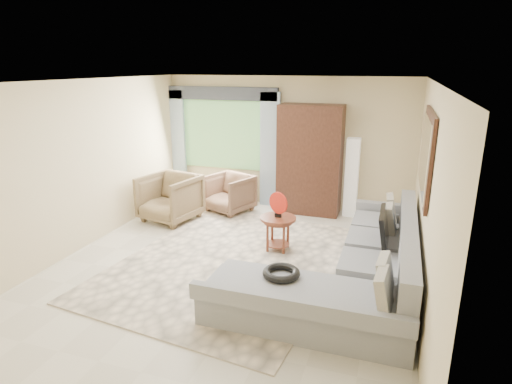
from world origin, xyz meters
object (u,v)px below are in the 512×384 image
(armchair_right, at_px, (229,193))
(potted_plant, at_px, (183,188))
(coffee_table, at_px, (278,233))
(floor_lamp, at_px, (352,178))
(armoire, at_px, (310,160))
(sectional_sofa, at_px, (358,272))
(tv_screen, at_px, (384,228))
(armchair_left, at_px, (170,198))

(armchair_right, distance_m, potted_plant, 1.32)
(coffee_table, bearing_deg, armchair_right, 133.40)
(floor_lamp, bearing_deg, armoire, -175.71)
(armchair_right, bearing_deg, sectional_sofa, -19.95)
(sectional_sofa, distance_m, potted_plant, 4.89)
(armchair_right, relative_size, floor_lamp, 0.54)
(coffee_table, relative_size, armchair_right, 0.68)
(tv_screen, xyz_separation_m, armchair_right, (-2.99, 1.91, -0.35))
(armchair_right, bearing_deg, armoire, 39.25)
(armoire, height_order, floor_lamp, armoire)
(coffee_table, height_order, floor_lamp, floor_lamp)
(armchair_left, bearing_deg, tv_screen, -3.66)
(sectional_sofa, height_order, armoire, armoire)
(armchair_left, distance_m, armchair_right, 1.18)
(armchair_left, distance_m, armoire, 2.75)
(sectional_sofa, relative_size, armoire, 1.65)
(sectional_sofa, height_order, coffee_table, sectional_sofa)
(armchair_right, xyz_separation_m, armoire, (1.49, 0.47, 0.68))
(tv_screen, relative_size, armchair_right, 0.91)
(coffee_table, distance_m, armchair_right, 2.07)
(coffee_table, distance_m, floor_lamp, 2.26)
(armchair_left, bearing_deg, coffee_table, -4.68)
(tv_screen, height_order, floor_lamp, floor_lamp)
(potted_plant, height_order, armoire, armoire)
(sectional_sofa, relative_size, tv_screen, 4.68)
(potted_plant, bearing_deg, floor_lamp, 1.87)
(tv_screen, relative_size, floor_lamp, 0.49)
(armchair_left, bearing_deg, armchair_right, 55.68)
(coffee_table, xyz_separation_m, armoire, (0.07, 1.98, 0.76))
(tv_screen, xyz_separation_m, potted_plant, (-4.24, 2.33, -0.46))
(tv_screen, bearing_deg, potted_plant, 151.26)
(armchair_left, xyz_separation_m, potted_plant, (-0.39, 1.23, -0.18))
(floor_lamp, bearing_deg, potted_plant, -178.13)
(sectional_sofa, xyz_separation_m, armchair_left, (-3.58, 1.62, 0.15))
(sectional_sofa, xyz_separation_m, armchair_right, (-2.73, 2.42, 0.09))
(coffee_table, relative_size, potted_plant, 1.09)
(sectional_sofa, height_order, floor_lamp, floor_lamp)
(armchair_left, relative_size, armoire, 0.45)
(armoire, bearing_deg, sectional_sofa, -66.94)
(tv_screen, bearing_deg, armoire, 122.20)
(armchair_right, xyz_separation_m, potted_plant, (-1.25, 0.42, -0.11))
(tv_screen, height_order, coffee_table, tv_screen)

